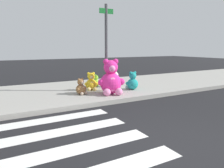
{
  "coord_description": "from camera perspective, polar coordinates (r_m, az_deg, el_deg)",
  "views": [
    {
      "loc": [
        -2.71,
        -2.75,
        1.81
      ],
      "look_at": [
        0.8,
        3.6,
        0.55
      ],
      "focal_mm": 34.11,
      "sensor_mm": 36.0,
      "label": 1
    }
  ],
  "objects": [
    {
      "name": "plush_teal",
      "position": [
        8.46,
        5.46,
        0.48
      ],
      "size": [
        0.56,
        0.49,
        0.72
      ],
      "color": "teal",
      "rests_on": "sidewalk"
    },
    {
      "name": "plush_lime",
      "position": [
        9.08,
        -4.43,
        0.59
      ],
      "size": [
        0.35,
        0.39,
        0.51
      ],
      "color": "#8CD133",
      "rests_on": "sidewalk"
    },
    {
      "name": "ground_plane",
      "position": [
        4.27,
        14.66,
        -15.62
      ],
      "size": [
        60.0,
        60.0,
        0.0
      ],
      "primitive_type": "plane",
      "color": "black"
    },
    {
      "name": "sidewalk",
      "position": [
        8.58,
        -9.92,
        -1.97
      ],
      "size": [
        28.0,
        4.4,
        0.15
      ],
      "primitive_type": "cube",
      "color": "#9E9B93",
      "rests_on": "ground_plane"
    },
    {
      "name": "plush_pink_large",
      "position": [
        7.57,
        -0.26,
        1.06
      ],
      "size": [
        0.94,
        0.89,
        1.26
      ],
      "color": "#F22D93",
      "rests_on": "sidewalk"
    },
    {
      "name": "sign_pole",
      "position": [
        8.06,
        -1.55,
        10.12
      ],
      "size": [
        0.56,
        0.11,
        3.2
      ],
      "color": "#4C4C51",
      "rests_on": "sidewalk"
    },
    {
      "name": "plush_brown",
      "position": [
        7.63,
        -8.27,
        -1.04
      ],
      "size": [
        0.43,
        0.42,
        0.58
      ],
      "color": "olive",
      "rests_on": "sidewalk"
    },
    {
      "name": "plush_yellow",
      "position": [
        8.33,
        -5.59,
        0.28
      ],
      "size": [
        0.53,
        0.5,
        0.71
      ],
      "color": "yellow",
      "rests_on": "sidewalk"
    },
    {
      "name": "plush_white",
      "position": [
        8.96,
        0.73,
        0.91
      ],
      "size": [
        0.48,
        0.47,
        0.67
      ],
      "color": "white",
      "rests_on": "sidewalk"
    }
  ]
}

